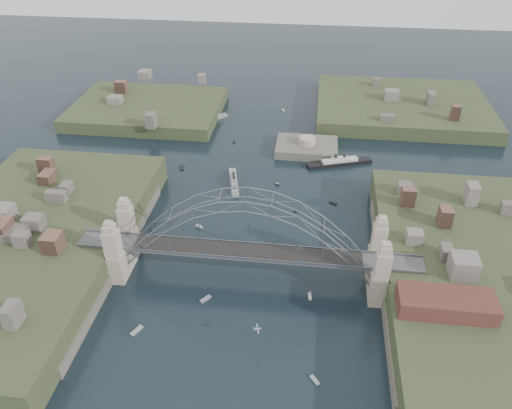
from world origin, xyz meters
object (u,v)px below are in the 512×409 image
object	(u,v)px
naval_cruiser_near	(234,182)
ocean_liner	(340,162)
wharf_shed	(446,303)
naval_cruiser_far	(211,119)
bridge	(247,238)
fort_island	(306,152)

from	to	relation	value
naval_cruiser_near	ocean_liner	distance (m)	38.33
wharf_shed	naval_cruiser_far	world-z (taller)	wharf_shed
bridge	wharf_shed	distance (m)	46.23
fort_island	wharf_shed	distance (m)	90.48
bridge	ocean_liner	xyz separation A→B (m)	(23.74, 61.23, -11.45)
ocean_liner	naval_cruiser_near	bearing A→B (deg)	-153.33
naval_cruiser_near	ocean_liner	world-z (taller)	ocean_liner
fort_island	naval_cruiser_far	xyz separation A→B (m)	(-39.69, 22.01, 1.14)
ocean_liner	fort_island	bearing A→B (deg)	143.23
bridge	naval_cruiser_near	xyz separation A→B (m)	(-10.51, 44.02, -11.53)
wharf_shed	naval_cruiser_far	bearing A→B (deg)	124.07
fort_island	naval_cruiser_near	bearing A→B (deg)	-130.91
naval_cruiser_far	ocean_liner	distance (m)	59.94
wharf_shed	naval_cruiser_near	distance (m)	80.14
fort_island	ocean_liner	size ratio (longest dim) A/B	0.97
wharf_shed	naval_cruiser_far	xyz separation A→B (m)	(-71.69, 106.01, -9.20)
ocean_liner	wharf_shed	bearing A→B (deg)	-74.93
naval_cruiser_near	ocean_liner	size ratio (longest dim) A/B	0.75
fort_island	ocean_liner	xyz separation A→B (m)	(11.74, -8.77, 1.22)
bridge	fort_island	world-z (taller)	bridge
fort_island	naval_cruiser_near	size ratio (longest dim) A/B	1.29
bridge	naval_cruiser_far	size ratio (longest dim) A/B	6.81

